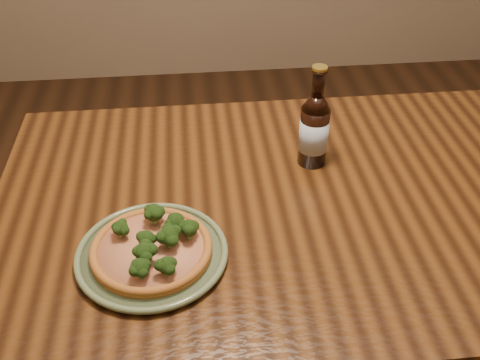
{
  "coord_description": "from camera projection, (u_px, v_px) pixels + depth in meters",
  "views": [
    {
      "loc": [
        -0.34,
        -0.88,
        1.56
      ],
      "look_at": [
        -0.24,
        0.09,
        0.82
      ],
      "focal_mm": 42.0,
      "sensor_mm": 36.0,
      "label": 1
    }
  ],
  "objects": [
    {
      "name": "table",
      "position": [
        339.0,
        225.0,
        1.35
      ],
      "size": [
        1.6,
        0.9,
        0.75
      ],
      "color": "#47270F",
      "rests_on": "ground"
    },
    {
      "name": "pizza",
      "position": [
        152.0,
        247.0,
        1.12
      ],
      "size": [
        0.24,
        0.24,
        0.07
      ],
      "rotation": [
        0.0,
        0.0,
        -0.27
      ],
      "color": "#A46225",
      "rests_on": "plate"
    },
    {
      "name": "plate",
      "position": [
        152.0,
        254.0,
        1.13
      ],
      "size": [
        0.31,
        0.31,
        0.02
      ],
      "rotation": [
        0.0,
        0.0,
        -0.07
      ],
      "color": "#5C6D4B",
      "rests_on": "table"
    },
    {
      "name": "beer_bottle",
      "position": [
        314.0,
        129.0,
        1.34
      ],
      "size": [
        0.07,
        0.07,
        0.26
      ],
      "rotation": [
        0.0,
        0.0,
        -0.07
      ],
      "color": "black",
      "rests_on": "table"
    }
  ]
}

